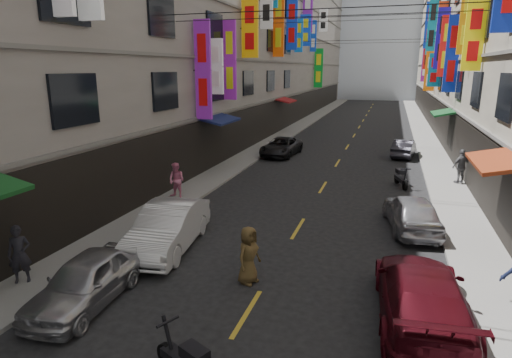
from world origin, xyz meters
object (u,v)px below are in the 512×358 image
Objects in this scene: pedestrian_lfar at (177,180)px; pedestrian_crossing at (249,255)px; car_right_far at (404,148)px; car_right_near at (422,295)px; car_left_mid at (168,227)px; car_left_far at (281,147)px; pedestrian_rfar at (461,166)px; car_left_near at (86,281)px; scooter_far_right at (401,178)px; pedestrian_lnear at (19,254)px; car_right_mid at (412,212)px.

pedestrian_lfar is 8.46m from pedestrian_crossing.
car_right_far is 2.20× the size of pedestrian_crossing.
car_right_near is at bearing 97.83° from car_right_far.
car_left_mid reaches higher than car_right_far.
car_left_far is 20.06m from car_right_near.
car_right_near is at bearing -25.38° from pedestrian_lfar.
car_left_far is 2.51× the size of pedestrian_rfar.
car_right_near is at bearing 8.31° from car_left_near.
car_left_near is 1.03× the size of car_right_far.
pedestrian_crossing reaches higher than scooter_far_right.
pedestrian_lnear is 6.21m from pedestrian_crossing.
scooter_far_right is at bearing 38.83° from pedestrian_lfar.
pedestrian_lnear is at bearing 72.48° from car_right_far.
car_right_mid is 2.47× the size of pedestrian_lnear.
pedestrian_lnear reaches higher than scooter_far_right.
car_right_mid is 12.85m from pedestrian_lnear.
pedestrian_rfar reaches higher than car_left_far.
car_right_near is (0.28, -12.44, 0.26)m from scooter_far_right.
car_left_near is 2.35m from pedestrian_lnear.
pedestrian_lnear reaches higher than car_right_far.
car_left_mid reaches higher than car_left_far.
car_right_near is 1.34× the size of car_right_far.
pedestrian_lnear is at bearing 26.89° from car_right_mid.
car_left_near is at bearing 77.89° from car_right_far.
pedestrian_lfar is (-10.00, 0.76, 0.24)m from car_right_mid.
pedestrian_lfar reaches higher than car_left_far.
car_right_mid is 7.17m from pedestrian_crossing.
pedestrian_rfar reaches higher than car_right_far.
car_left_mid is 7.98m from car_right_near.
pedestrian_lfar is (-9.72, -5.42, 0.48)m from scooter_far_right.
car_right_far is at bearing 7.42° from pedestrian_crossing.
scooter_far_right is 12.79m from car_left_mid.
pedestrian_lnear is (-10.32, -1.39, 0.22)m from car_right_near.
car_right_mid is 1.11× the size of car_right_far.
pedestrian_lfar is at bearing 107.02° from car_left_mid.
pedestrian_lnear is (-10.32, -7.65, 0.25)m from car_right_mid.
car_left_near reaches higher than car_right_far.
pedestrian_rfar is (2.88, 1.16, 0.56)m from scooter_far_right.
car_right_far is (8.00, 2.00, -0.02)m from car_left_far.
pedestrian_lnear is at bearing 37.38° from scooter_far_right.
pedestrian_lnear is at bearing 14.29° from pedestrian_rfar.
pedestrian_rfar is at bearing 118.79° from car_right_far.
pedestrian_crossing is (-7.05, -12.97, -0.18)m from pedestrian_rfar.
pedestrian_lnear is 0.98× the size of pedestrian_crossing.
car_right_far is 2.26× the size of pedestrian_lfar.
pedestrian_crossing is (-4.45, -5.62, 0.14)m from car_right_mid.
pedestrian_rfar is at bearing -104.71° from car_right_near.
car_right_near is at bearing 74.63° from scooter_far_right.
scooter_far_right is at bearing 57.90° from car_left_near.
scooter_far_right is at bearing -12.94° from pedestrian_rfar.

